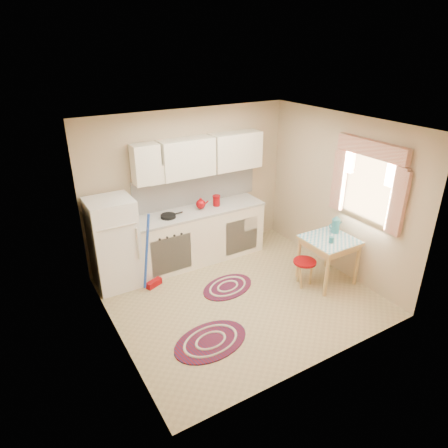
{
  "coord_description": "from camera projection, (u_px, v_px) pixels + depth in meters",
  "views": [
    {
      "loc": [
        -2.71,
        -4.1,
        3.45
      ],
      "look_at": [
        -0.13,
        0.25,
        1.11
      ],
      "focal_mm": 32.0,
      "sensor_mm": 36.0,
      "label": 1
    }
  ],
  "objects": [
    {
      "name": "base_cabinets",
      "position": [
        199.0,
        236.0,
        6.73
      ],
      "size": [
        2.25,
        0.6,
        0.88
      ],
      "primitive_type": "cube",
      "color": "white",
      "rests_on": "ground"
    },
    {
      "name": "broom",
      "position": [
        151.0,
        252.0,
        5.89
      ],
      "size": [
        0.3,
        0.22,
        1.2
      ],
      "primitive_type": null,
      "rotation": [
        0.0,
        0.0,
        0.39
      ],
      "color": "blue",
      "rests_on": "ground"
    },
    {
      "name": "red_canister",
      "position": [
        216.0,
        201.0,
        6.66
      ],
      "size": [
        0.13,
        0.13,
        0.16
      ],
      "primitive_type": "cylinder",
      "rotation": [
        0.0,
        0.0,
        0.09
      ],
      "color": "#8F050A",
      "rests_on": "countertop"
    },
    {
      "name": "fridge",
      "position": [
        114.0,
        244.0,
        5.92
      ],
      "size": [
        0.65,
        0.6,
        1.4
      ],
      "primitive_type": "cube",
      "color": "white",
      "rests_on": "ground"
    },
    {
      "name": "rug_left",
      "position": [
        211.0,
        341.0,
        5.01
      ],
      "size": [
        1.09,
        0.8,
        0.02
      ],
      "primitive_type": null,
      "rotation": [
        0.0,
        0.0,
        0.14
      ],
      "color": "maroon",
      "rests_on": "ground"
    },
    {
      "name": "coffee_pot",
      "position": [
        336.0,
        224.0,
        6.13
      ],
      "size": [
        0.19,
        0.18,
        0.31
      ],
      "primitive_type": null,
      "rotation": [
        0.0,
        0.0,
        -0.36
      ],
      "color": "#29717F",
      "rests_on": "table"
    },
    {
      "name": "frying_pan",
      "position": [
        168.0,
        216.0,
        6.23
      ],
      "size": [
        0.27,
        0.27,
        0.05
      ],
      "primitive_type": "cylinder",
      "rotation": [
        0.0,
        0.0,
        0.12
      ],
      "color": "black",
      "rests_on": "countertop"
    },
    {
      "name": "countertop",
      "position": [
        198.0,
        211.0,
        6.54
      ],
      "size": [
        2.27,
        0.62,
        0.04
      ],
      "primitive_type": "cube",
      "color": "#B7B4AE",
      "rests_on": "base_cabinets"
    },
    {
      "name": "room_shell",
      "position": [
        242.0,
        188.0,
        5.49
      ],
      "size": [
        3.64,
        3.6,
        2.52
      ],
      "color": "tan",
      "rests_on": "ground"
    },
    {
      "name": "rug_center",
      "position": [
        228.0,
        287.0,
        6.11
      ],
      "size": [
        0.98,
        0.77,
        0.02
      ],
      "primitive_type": null,
      "rotation": [
        0.0,
        0.0,
        0.24
      ],
      "color": "maroon",
      "rests_on": "ground"
    },
    {
      "name": "red_kettle",
      "position": [
        201.0,
        204.0,
        6.52
      ],
      "size": [
        0.18,
        0.16,
        0.18
      ],
      "primitive_type": null,
      "rotation": [
        0.0,
        0.0,
        -0.02
      ],
      "color": "#8F050A",
      "rests_on": "countertop"
    },
    {
      "name": "mug",
      "position": [
        331.0,
        240.0,
        5.87
      ],
      "size": [
        0.08,
        0.08,
        0.1
      ],
      "primitive_type": "cylinder",
      "rotation": [
        0.0,
        0.0,
        -0.04
      ],
      "color": "#29717F",
      "rests_on": "table"
    },
    {
      "name": "table",
      "position": [
        327.0,
        260.0,
        6.15
      ],
      "size": [
        0.72,
        0.72,
        0.72
      ],
      "primitive_type": "cube",
      "color": "tan",
      "rests_on": "ground"
    },
    {
      "name": "stool",
      "position": [
        304.0,
        273.0,
        6.1
      ],
      "size": [
        0.39,
        0.39,
        0.42
      ],
      "primitive_type": "cylinder",
      "rotation": [
        0.0,
        0.0,
        -0.12
      ],
      "color": "#8F050A",
      "rests_on": "ground"
    }
  ]
}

